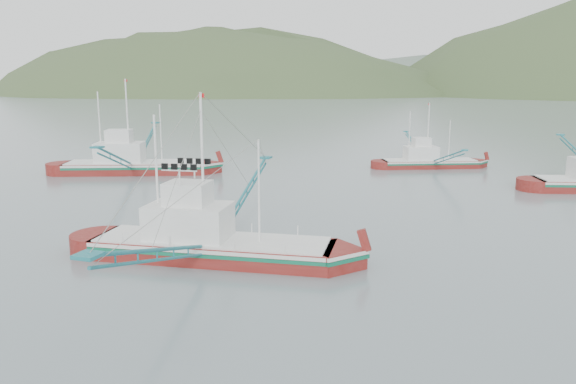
% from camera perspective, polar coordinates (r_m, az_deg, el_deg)
% --- Properties ---
extents(ground, '(1200.00, 1200.00, 0.00)m').
position_cam_1_polar(ground, '(32.81, -3.37, -7.46)').
color(ground, slate).
rests_on(ground, ground).
extents(main_boat, '(14.86, 26.19, 10.64)m').
position_cam_1_polar(main_boat, '(33.82, -8.06, -4.05)').
color(main_boat, maroon).
rests_on(main_boat, ground).
extents(bg_boat_left, '(16.08, 27.22, 11.47)m').
position_cam_1_polar(bg_boat_left, '(66.36, -15.49, 3.79)').
color(bg_boat_left, maroon).
rests_on(bg_boat_left, ground).
extents(bg_boat_far, '(11.76, 19.83, 8.42)m').
position_cam_1_polar(bg_boat_far, '(70.32, 14.17, 3.79)').
color(bg_boat_far, maroon).
rests_on(bg_boat_far, ground).
extents(headland_left, '(448.00, 308.00, 210.00)m').
position_cam_1_polar(headland_left, '(433.58, -7.80, 9.91)').
color(headland_left, '#394D28').
rests_on(headland_left, ground).
extents(ridge_distant, '(960.00, 400.00, 240.00)m').
position_cam_1_polar(ridge_distant, '(589.15, 20.65, 9.66)').
color(ridge_distant, slate).
rests_on(ridge_distant, ground).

